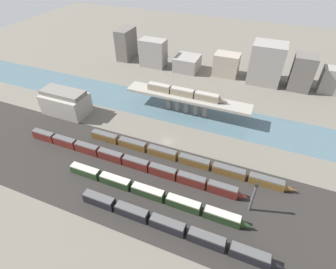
{
  "coord_description": "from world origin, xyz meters",
  "views": [
    {
      "loc": [
        32.63,
        -79.5,
        72.79
      ],
      "look_at": [
        0.0,
        0.42,
        3.52
      ],
      "focal_mm": 28.0,
      "sensor_mm": 36.0,
      "label": 1
    }
  ],
  "objects_px": {
    "warehouse_building": "(66,102)",
    "signal_tower": "(253,197)",
    "train_on_bridge": "(185,93)",
    "train_yard_far": "(126,160)",
    "train_yard_outer": "(182,158)",
    "train_yard_near": "(172,227)",
    "train_yard_mid": "(152,193)"
  },
  "relations": [
    {
      "from": "train_on_bridge",
      "to": "warehouse_building",
      "type": "xyz_separation_m",
      "value": [
        -53.36,
        -22.56,
        -4.78
      ]
    },
    {
      "from": "train_on_bridge",
      "to": "train_yard_far",
      "type": "distance_m",
      "value": 45.22
    },
    {
      "from": "signal_tower",
      "to": "train_yard_outer",
      "type": "bearing_deg",
      "value": 155.51
    },
    {
      "from": "train_yard_outer",
      "to": "signal_tower",
      "type": "height_order",
      "value": "signal_tower"
    },
    {
      "from": "warehouse_building",
      "to": "train_yard_near",
      "type": "bearing_deg",
      "value": -29.62
    },
    {
      "from": "train_on_bridge",
      "to": "train_yard_mid",
      "type": "distance_m",
      "value": 55.14
    },
    {
      "from": "warehouse_building",
      "to": "signal_tower",
      "type": "distance_m",
      "value": 95.32
    },
    {
      "from": "train_yard_mid",
      "to": "train_yard_outer",
      "type": "xyz_separation_m",
      "value": [
        3.5,
        20.07,
        -0.06
      ]
    },
    {
      "from": "train_yard_near",
      "to": "train_yard_outer",
      "type": "relative_size",
      "value": 0.76
    },
    {
      "from": "train_on_bridge",
      "to": "train_yard_near",
      "type": "relative_size",
      "value": 0.62
    },
    {
      "from": "warehouse_building",
      "to": "train_on_bridge",
      "type": "bearing_deg",
      "value": 22.91
    },
    {
      "from": "warehouse_building",
      "to": "signal_tower",
      "type": "height_order",
      "value": "signal_tower"
    },
    {
      "from": "train_yard_far",
      "to": "warehouse_building",
      "type": "bearing_deg",
      "value": 154.8
    },
    {
      "from": "train_yard_mid",
      "to": "train_yard_outer",
      "type": "bearing_deg",
      "value": 80.11
    },
    {
      "from": "train_on_bridge",
      "to": "train_yard_outer",
      "type": "xyz_separation_m",
      "value": [
        10.75,
        -33.88,
        -8.81
      ]
    },
    {
      "from": "train_yard_near",
      "to": "train_yard_far",
      "type": "relative_size",
      "value": 0.69
    },
    {
      "from": "train_yard_near",
      "to": "train_yard_outer",
      "type": "bearing_deg",
      "value": 104.05
    },
    {
      "from": "train_on_bridge",
      "to": "train_yard_outer",
      "type": "bearing_deg",
      "value": -72.39
    },
    {
      "from": "train_yard_outer",
      "to": "warehouse_building",
      "type": "height_order",
      "value": "warehouse_building"
    },
    {
      "from": "train_on_bridge",
      "to": "train_yard_near",
      "type": "distance_m",
      "value": 66.27
    },
    {
      "from": "train_yard_far",
      "to": "signal_tower",
      "type": "height_order",
      "value": "signal_tower"
    },
    {
      "from": "train_yard_far",
      "to": "train_yard_outer",
      "type": "xyz_separation_m",
      "value": [
        19.53,
        9.66,
        -0.33
      ]
    },
    {
      "from": "train_yard_near",
      "to": "train_yard_outer",
      "type": "xyz_separation_m",
      "value": [
        -7.33,
        29.3,
        -0.23
      ]
    },
    {
      "from": "train_on_bridge",
      "to": "train_yard_mid",
      "type": "height_order",
      "value": "train_on_bridge"
    },
    {
      "from": "train_yard_near",
      "to": "train_yard_mid",
      "type": "xyz_separation_m",
      "value": [
        -10.83,
        9.22,
        -0.18
      ]
    },
    {
      "from": "train_on_bridge",
      "to": "train_yard_outer",
      "type": "relative_size",
      "value": 0.47
    },
    {
      "from": "train_yard_far",
      "to": "train_yard_near",
      "type": "bearing_deg",
      "value": -36.17
    },
    {
      "from": "train_yard_outer",
      "to": "train_yard_far",
      "type": "bearing_deg",
      "value": -153.69
    },
    {
      "from": "train_yard_near",
      "to": "train_yard_outer",
      "type": "height_order",
      "value": "train_yard_near"
    },
    {
      "from": "signal_tower",
      "to": "train_yard_mid",
      "type": "bearing_deg",
      "value": -167.04
    },
    {
      "from": "train_yard_near",
      "to": "train_yard_outer",
      "type": "distance_m",
      "value": 30.2
    },
    {
      "from": "train_yard_outer",
      "to": "signal_tower",
      "type": "xyz_separation_m",
      "value": [
        28.1,
        -12.8,
        4.71
      ]
    }
  ]
}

